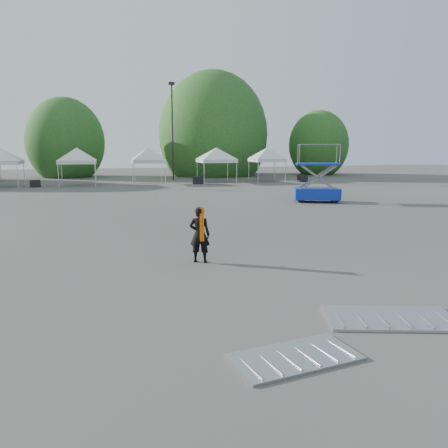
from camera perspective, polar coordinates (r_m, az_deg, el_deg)
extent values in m
plane|color=#474442|center=(14.13, 0.82, -3.79)|extent=(120.00, 120.00, 0.00)
cylinder|color=black|center=(45.72, -6.75, 11.67)|extent=(0.16, 0.16, 9.50)
cube|color=black|center=(46.13, -6.88, 17.76)|extent=(0.60, 0.25, 0.30)
cylinder|color=#382314|center=(53.40, -19.82, 7.02)|extent=(0.36, 0.36, 2.27)
ellipsoid|color=#1C511B|center=(53.36, -20.00, 10.03)|extent=(4.16, 4.16, 4.78)
cylinder|color=#382314|center=(53.77, -1.40, 7.90)|extent=(0.36, 0.36, 2.80)
ellipsoid|color=#1C511B|center=(53.75, -1.41, 11.58)|extent=(5.12, 5.12, 5.89)
cylinder|color=#382314|center=(56.47, 12.14, 7.43)|extent=(0.36, 0.36, 2.10)
ellipsoid|color=#1C511B|center=(56.42, 12.23, 10.05)|extent=(3.84, 3.84, 4.42)
cylinder|color=silver|center=(40.28, -25.34, 5.68)|extent=(0.06, 0.06, 2.00)
cylinder|color=silver|center=(43.30, -24.64, 5.97)|extent=(0.06, 0.06, 2.00)
cube|color=silver|center=(42.03, -27.16, 7.16)|extent=(3.27, 3.27, 0.30)
cylinder|color=silver|center=(39.63, -20.82, 5.93)|extent=(0.06, 0.06, 2.00)
cylinder|color=silver|center=(39.45, -16.46, 6.15)|extent=(0.06, 0.06, 2.00)
cylinder|color=silver|center=(42.60, -20.44, 6.19)|extent=(0.06, 0.06, 2.00)
cylinder|color=silver|center=(42.44, -16.38, 6.40)|extent=(0.06, 0.06, 2.00)
cube|color=silver|center=(40.95, -18.61, 7.68)|extent=(3.20, 3.20, 0.30)
pyramid|color=silver|center=(40.93, -18.71, 9.43)|extent=(4.52, 4.52, 1.10)
cylinder|color=silver|center=(39.72, -11.61, 6.38)|extent=(0.06, 0.06, 2.00)
cylinder|color=silver|center=(39.99, -7.65, 6.52)|extent=(0.06, 0.06, 2.00)
cylinder|color=silver|center=(42.47, -11.85, 6.60)|extent=(0.06, 0.06, 2.00)
cylinder|color=silver|center=(42.72, -8.14, 6.73)|extent=(0.06, 0.06, 2.00)
cube|color=silver|center=(41.15, -9.86, 8.06)|extent=(2.95, 2.95, 0.30)
pyramid|color=silver|center=(41.13, -9.91, 9.80)|extent=(4.18, 4.18, 1.10)
cylinder|color=silver|center=(40.32, -2.61, 6.63)|extent=(0.06, 0.06, 2.00)
cylinder|color=silver|center=(41.11, 1.67, 6.70)|extent=(0.06, 0.06, 2.00)
cylinder|color=silver|center=(43.37, -3.52, 6.85)|extent=(0.06, 0.06, 2.00)
cylinder|color=silver|center=(44.11, 0.49, 6.93)|extent=(0.06, 0.06, 2.00)
cube|color=silver|center=(42.15, -1.00, 8.25)|extent=(3.33, 3.33, 0.30)
pyramid|color=silver|center=(42.14, -1.00, 9.95)|extent=(4.70, 4.70, 1.10)
cylinder|color=silver|center=(42.52, 4.48, 6.78)|extent=(0.06, 0.06, 2.00)
cylinder|color=silver|center=(43.55, 8.03, 6.79)|extent=(0.06, 0.06, 2.00)
cylinder|color=silver|center=(45.20, 3.27, 6.98)|extent=(0.06, 0.06, 2.00)
cylinder|color=silver|center=(46.18, 6.64, 7.00)|extent=(0.06, 0.06, 2.00)
cube|color=silver|center=(44.30, 5.63, 8.29)|extent=(3.04, 3.04, 0.30)
pyramid|color=silver|center=(44.28, 5.66, 9.91)|extent=(4.30, 4.30, 1.10)
imported|color=black|center=(12.85, -3.20, -1.39)|extent=(0.71, 0.60, 1.67)
cube|color=#FF5B05|center=(12.63, -3.05, -0.06)|extent=(0.13, 0.02, 1.00)
cube|color=#0C1AA3|center=(27.79, 12.05, 3.89)|extent=(3.05, 2.22, 0.69)
cube|color=#0C1AA3|center=(27.66, 12.19, 7.67)|extent=(2.93, 2.13, 0.11)
cylinder|color=black|center=(27.14, 10.02, 3.16)|extent=(0.45, 0.30, 0.41)
cylinder|color=black|center=(27.42, 14.33, 3.07)|extent=(0.45, 0.30, 0.41)
cylinder|color=black|center=(28.27, 9.81, 3.44)|extent=(0.45, 0.30, 0.41)
cylinder|color=black|center=(28.54, 13.94, 3.35)|extent=(0.45, 0.30, 0.41)
cube|color=#9D9FA5|center=(7.46, 9.23, -16.79)|extent=(2.18, 1.32, 0.05)
cube|color=#9D9FA5|center=(9.42, 20.90, -11.44)|extent=(2.78, 1.94, 0.06)
cube|color=black|center=(40.64, -23.41, 4.87)|extent=(0.81, 0.64, 0.62)
cube|color=black|center=(40.80, -3.40, 5.74)|extent=(1.08, 0.96, 0.69)
cube|color=black|center=(43.78, 10.21, 5.87)|extent=(0.88, 0.70, 0.67)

